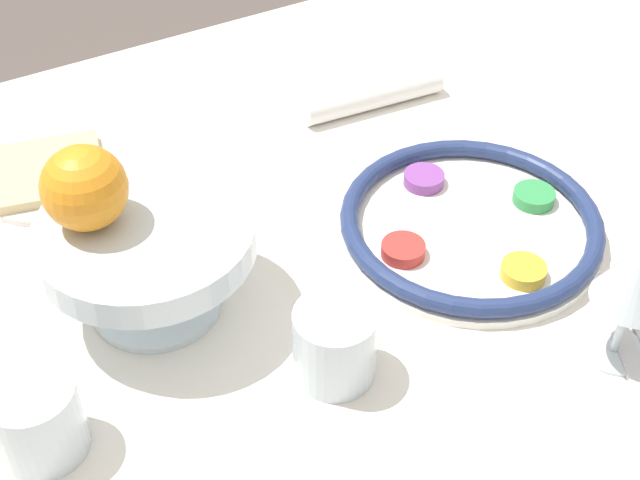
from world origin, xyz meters
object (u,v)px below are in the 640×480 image
seder_plate (471,224)px  napkin_roll (372,95)px  wine_glass (639,275)px  bread_plate (50,174)px  cup_near (335,344)px  cup_mid (37,419)px  fruit_stand (147,245)px  orange_fruit (84,188)px

seder_plate → napkin_roll: bearing=-99.2°
wine_glass → bread_plate: bearing=-54.1°
cup_near → cup_mid: bearing=-11.6°
fruit_stand → cup_mid: 0.19m
wine_glass → napkin_roll: size_ratio=0.73×
orange_fruit → cup_near: (-0.15, 0.19, -0.11)m
cup_mid → wine_glass: bearing=161.7°
napkin_roll → bread_plate: bearing=-8.0°
orange_fruit → napkin_roll: orange_fruit is taller
orange_fruit → cup_near: size_ratio=1.04×
bread_plate → napkin_roll: bearing=172.0°
wine_glass → orange_fruit: (0.39, -0.30, 0.05)m
fruit_stand → cup_mid: (0.15, 0.11, -0.04)m
napkin_roll → orange_fruit: bearing=21.8°
seder_plate → cup_mid: size_ratio=3.72×
seder_plate → cup_mid: 0.49m
seder_plate → wine_glass: 0.22m
bread_plate → napkin_roll: size_ratio=0.87×
wine_glass → bread_plate: wine_glass is taller
seder_plate → fruit_stand: bearing=-11.6°
wine_glass → bread_plate: (0.38, -0.53, -0.09)m
fruit_stand → napkin_roll: (-0.38, -0.20, -0.06)m
bread_plate → cup_near: size_ratio=2.23×
bread_plate → cup_mid: bearing=72.0°
seder_plate → bread_plate: 0.49m
seder_plate → orange_fruit: bearing=-14.5°
bread_plate → cup_mid: size_ratio=2.23×
wine_glass → fruit_stand: 0.45m
cup_mid → bread_plate: bearing=-108.0°
seder_plate → cup_near: bearing=22.2°
fruit_stand → cup_near: fruit_stand is taller
wine_glass → fruit_stand: wine_glass is taller
fruit_stand → cup_mid: size_ratio=2.73×
bread_plate → napkin_roll: (-0.41, 0.06, 0.01)m
fruit_stand → orange_fruit: 0.08m
bread_plate → wine_glass: bearing=125.9°
orange_fruit → cup_near: 0.27m
fruit_stand → napkin_roll: fruit_stand is taller
seder_plate → wine_glass: wine_glass is taller
fruit_stand → bread_plate: bearing=-83.4°
cup_near → cup_mid: size_ratio=1.00×
seder_plate → cup_near: cup_near is taller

